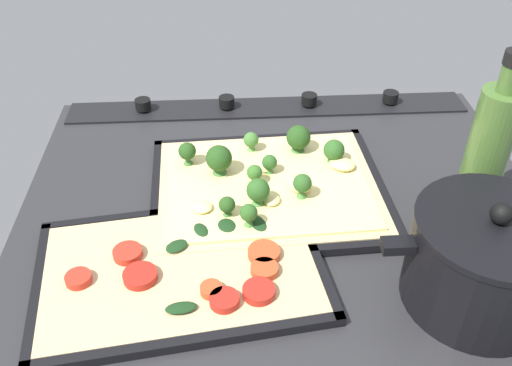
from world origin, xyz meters
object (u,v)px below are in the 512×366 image
broccoli_pizza (268,181)px  cooking_pot (485,261)px  oil_bottle (487,154)px  veggie_pizza_back (184,269)px  baking_tray_front (268,191)px  baking_tray_back (181,273)px

broccoli_pizza → cooking_pot: 31.65cm
broccoli_pizza → oil_bottle: bearing=165.3°
veggie_pizza_back → broccoli_pizza: bearing=-125.7°
baking_tray_front → baking_tray_back: same height
veggie_pizza_back → oil_bottle: bearing=-167.1°
cooking_pot → baking_tray_back: bearing=-9.2°
oil_bottle → broccoli_pizza: bearing=-14.7°
broccoli_pizza → veggie_pizza_back: size_ratio=0.93×
veggie_pizza_back → oil_bottle: oil_bottle is taller
cooking_pot → oil_bottle: size_ratio=1.00×
baking_tray_back → oil_bottle: 41.75cm
cooking_pot → broccoli_pizza: bearing=-43.5°
broccoli_pizza → oil_bottle: 29.70cm
broccoli_pizza → baking_tray_back: (12.05, 15.99, -1.45)cm
broccoli_pizza → cooking_pot: (-22.75, 21.62, 4.10)cm
baking_tray_back → veggie_pizza_back: veggie_pizza_back is taller
baking_tray_front → baking_tray_back: (12.02, 15.53, 0.01)cm
baking_tray_front → broccoli_pizza: (-0.03, -0.46, 1.46)cm
baking_tray_front → cooking_pot: bearing=137.1°
baking_tray_back → veggie_pizza_back: (-0.44, 0.17, 0.73)cm
broccoli_pizza → oil_bottle: (-27.52, 7.20, 8.55)cm
baking_tray_front → baking_tray_back: 19.64cm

